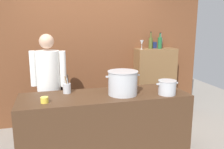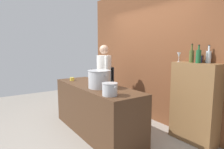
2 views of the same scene
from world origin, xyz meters
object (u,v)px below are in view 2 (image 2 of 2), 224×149
object	(u,v)px
butter_jar	(72,79)
wine_bottle_clear	(208,57)
stockpot_large	(99,79)
spice_tin_navy	(199,59)
chef	(104,75)
wine_bottle_olive	(192,56)
utensil_crock	(92,78)
wine_glass_short	(179,55)
stockpot_small	(110,89)
wine_bottle_green	(198,56)

from	to	relation	value
butter_jar	wine_bottle_clear	size ratio (longest dim) A/B	0.32
stockpot_large	wine_bottle_clear	world-z (taller)	wine_bottle_clear
butter_jar	spice_tin_navy	bearing A→B (deg)	34.81
chef	wine_bottle_olive	world-z (taller)	chef
utensil_crock	butter_jar	distance (m)	0.44
wine_bottle_olive	spice_tin_navy	size ratio (longest dim) A/B	2.66
wine_bottle_olive	wine_glass_short	bearing A→B (deg)	-163.13
wine_bottle_clear	wine_glass_short	world-z (taller)	wine_bottle_clear
utensil_crock	butter_jar	size ratio (longest dim) A/B	2.85
stockpot_large	butter_jar	bearing A→B (deg)	-174.72
wine_bottle_clear	wine_glass_short	xyz separation A→B (m)	(-0.44, -0.15, 0.01)
chef	wine_glass_short	world-z (taller)	chef
stockpot_small	stockpot_large	bearing A→B (deg)	164.82
spice_tin_navy	wine_bottle_green	bearing A→B (deg)	-62.69
butter_jar	wine_glass_short	distance (m)	2.19
stockpot_small	spice_tin_navy	bearing A→B (deg)	71.97
stockpot_large	butter_jar	world-z (taller)	stockpot_large
wine_bottle_clear	wine_bottle_olive	size ratio (longest dim) A/B	0.93
wine_bottle_olive	stockpot_large	bearing A→B (deg)	-126.70
butter_jar	wine_bottle_clear	world-z (taller)	wine_bottle_clear
wine_bottle_clear	spice_tin_navy	world-z (taller)	wine_bottle_clear
stockpot_large	wine_bottle_green	world-z (taller)	wine_bottle_green
stockpot_small	butter_jar	xyz separation A→B (m)	(-1.53, 0.06, -0.06)
stockpot_large	spice_tin_navy	xyz separation A→B (m)	(1.03, 1.30, 0.35)
chef	wine_bottle_clear	distance (m)	2.24
stockpot_small	utensil_crock	bearing A→B (deg)	162.58
stockpot_large	wine_bottle_clear	distance (m)	1.82
chef	wine_bottle_clear	bearing A→B (deg)	-145.88
utensil_crock	wine_glass_short	bearing A→B (deg)	33.59
butter_jar	stockpot_large	bearing A→B (deg)	5.28
utensil_crock	wine_bottle_olive	xyz separation A→B (m)	(1.62, 1.00, 0.49)
wine_bottle_clear	wine_bottle_olive	xyz separation A→B (m)	(-0.24, -0.09, 0.01)
spice_tin_navy	stockpot_large	bearing A→B (deg)	-128.23
wine_bottle_clear	wine_bottle_olive	world-z (taller)	wine_bottle_olive
chef	stockpot_small	distance (m)	1.70
utensil_crock	wine_bottle_olive	size ratio (longest dim) A/B	0.84
butter_jar	wine_bottle_green	xyz separation A→B (m)	(2.06, 1.28, 0.53)
utensil_crock	wine_bottle_clear	xyz separation A→B (m)	(1.86, 1.10, 0.48)
stockpot_large	butter_jar	xyz separation A→B (m)	(-0.98, -0.09, -0.12)
utensil_crock	spice_tin_navy	xyz separation A→B (m)	(1.72, 1.06, 0.44)
stockpot_large	wine_bottle_olive	bearing A→B (deg)	53.30
stockpot_large	wine_bottle_clear	size ratio (longest dim) A/B	1.56
chef	wine_glass_short	xyz separation A→B (m)	(1.65, 0.49, 0.50)
chef	butter_jar	bearing A→B (deg)	102.90
wine_bottle_green	wine_glass_short	size ratio (longest dim) A/B	1.76
wine_bottle_clear	stockpot_small	bearing A→B (deg)	-112.40
wine_bottle_green	wine_bottle_olive	bearing A→B (deg)	160.17
wine_bottle_clear	wine_bottle_olive	bearing A→B (deg)	-158.92
butter_jar	wine_bottle_olive	xyz separation A→B (m)	(1.91, 1.34, 0.52)
wine_bottle_green	wine_bottle_olive	world-z (taller)	wine_bottle_olive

